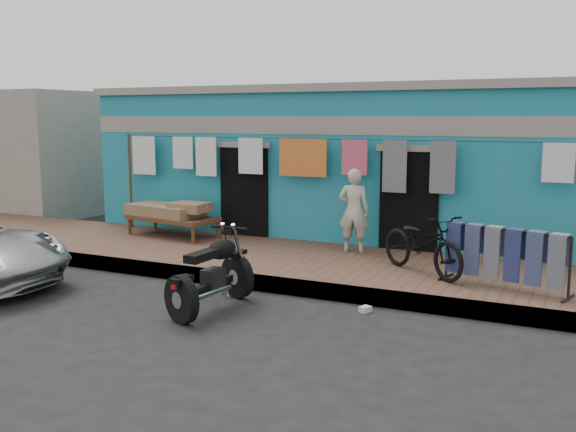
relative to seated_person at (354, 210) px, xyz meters
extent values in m
plane|color=black|center=(-0.43, -3.89, -1.02)|extent=(80.00, 80.00, 0.00)
cube|color=brown|center=(-0.43, -0.89, -0.90)|extent=(28.00, 3.00, 0.25)
cube|color=gray|center=(-0.43, -2.34, -0.90)|extent=(28.00, 0.10, 0.25)
cube|color=teal|center=(-0.43, 3.11, 0.58)|extent=(12.00, 5.00, 3.20)
cube|color=#9E9384|center=(-0.43, 0.67, 1.53)|extent=(12.00, 0.14, 0.35)
cube|color=#9E9384|center=(-0.43, 3.11, 2.26)|extent=(12.20, 5.20, 0.16)
cube|color=black|center=(-2.63, 0.59, 0.03)|extent=(1.10, 0.10, 2.10)
cube|color=black|center=(0.87, 0.59, 0.03)|extent=(1.10, 0.10, 2.10)
cube|color=#9E9384|center=(-11.43, 3.11, 0.68)|extent=(6.00, 5.00, 3.40)
cylinder|color=brown|center=(-5.43, 0.36, 0.28)|extent=(0.06, 0.06, 2.10)
cylinder|color=black|center=(-0.43, 0.36, 1.28)|extent=(10.00, 0.01, 0.01)
cube|color=silver|center=(-5.03, 0.36, 0.86)|extent=(0.60, 0.02, 0.84)
cube|color=silver|center=(-4.00, 0.36, 0.94)|extent=(0.50, 0.02, 0.68)
cube|color=silver|center=(-3.42, 0.36, 0.87)|extent=(0.50, 0.02, 0.81)
cube|color=silver|center=(-2.35, 0.36, 0.92)|extent=(0.55, 0.02, 0.73)
cube|color=#CC4C26|center=(-1.20, 0.36, 0.91)|extent=(1.00, 0.02, 0.73)
cube|color=#CD4B6B|center=(-0.13, 0.36, 0.95)|extent=(0.50, 0.02, 0.66)
cube|color=slate|center=(0.64, 0.36, 0.80)|extent=(0.45, 0.02, 0.95)
cube|color=slate|center=(1.52, 0.36, 0.81)|extent=(0.45, 0.02, 0.93)
cube|color=silver|center=(3.40, 0.36, 0.95)|extent=(0.50, 0.02, 0.65)
imported|color=beige|center=(0.00, 0.00, 0.00)|extent=(0.61, 0.45, 1.54)
imported|color=black|center=(1.56, -1.12, -0.18)|extent=(1.87, 1.61, 1.19)
cube|color=silver|center=(-0.92, -2.77, -0.98)|extent=(0.18, 0.14, 0.08)
cube|color=silver|center=(1.15, -2.69, -0.98)|extent=(0.17, 0.19, 0.08)
cube|color=silver|center=(-1.21, -2.69, -0.99)|extent=(0.18, 0.20, 0.07)
camera|label=1|loc=(3.94, -11.01, 1.69)|focal=40.00mm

